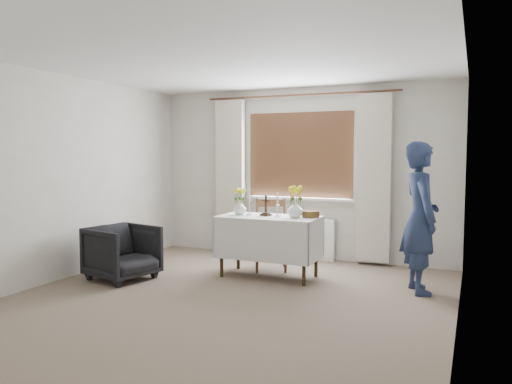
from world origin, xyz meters
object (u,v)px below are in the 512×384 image
(armchair, at_px, (122,252))
(flower_vase_left, at_px, (240,208))
(flower_vase_right, at_px, (295,209))
(wooden_cross, at_px, (266,205))
(person, at_px, (420,217))
(altar_table, at_px, (269,247))
(wooden_chair, at_px, (271,235))

(armchair, xyz_separation_m, flower_vase_left, (1.19, 0.85, 0.52))
(flower_vase_left, distance_m, flower_vase_right, 0.74)
(flower_vase_right, bearing_deg, wooden_cross, 177.64)
(armchair, relative_size, person, 0.44)
(armchair, bearing_deg, altar_table, -48.88)
(altar_table, relative_size, flower_vase_left, 7.09)
(person, height_order, wooden_cross, person)
(person, bearing_deg, wooden_chair, 56.95)
(flower_vase_right, bearing_deg, armchair, -156.26)
(wooden_chair, xyz_separation_m, flower_vase_right, (0.46, -0.37, 0.39))
(wooden_chair, relative_size, person, 0.56)
(wooden_chair, relative_size, flower_vase_right, 4.66)
(armchair, xyz_separation_m, flower_vase_right, (1.93, 0.85, 0.53))
(altar_table, relative_size, wooden_chair, 1.33)
(person, distance_m, wooden_cross, 1.84)
(altar_table, distance_m, wooden_chair, 0.41)
(armchair, relative_size, wooden_cross, 2.79)
(altar_table, distance_m, flower_vase_left, 0.62)
(altar_table, bearing_deg, flower_vase_left, 178.34)
(wooden_cross, bearing_deg, flower_vase_right, 18.21)
(person, xyz_separation_m, wooden_cross, (-1.84, -0.01, 0.06))
(person, bearing_deg, altar_table, 68.23)
(wooden_cross, bearing_deg, flower_vase_left, -156.93)
(wooden_chair, xyz_separation_m, wooden_cross, (0.07, -0.35, 0.43))
(armchair, height_order, flower_vase_left, flower_vase_left)
(wooden_chair, distance_m, armchair, 1.91)
(wooden_cross, relative_size, flower_vase_right, 1.30)
(altar_table, xyz_separation_m, flower_vase_right, (0.34, 0.01, 0.48))
(flower_vase_right, bearing_deg, flower_vase_left, 179.95)
(person, relative_size, wooden_cross, 6.39)
(altar_table, xyz_separation_m, armchair, (-1.59, -0.84, -0.05))
(armchair, height_order, person, person)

